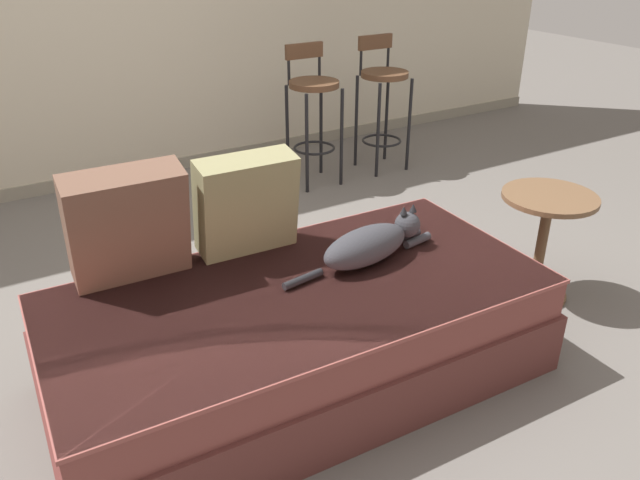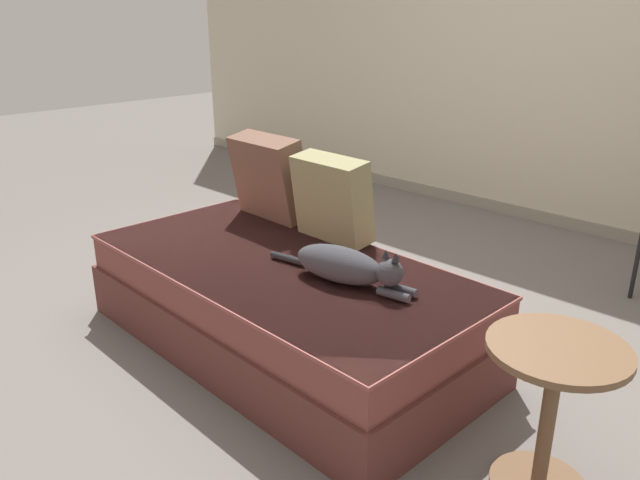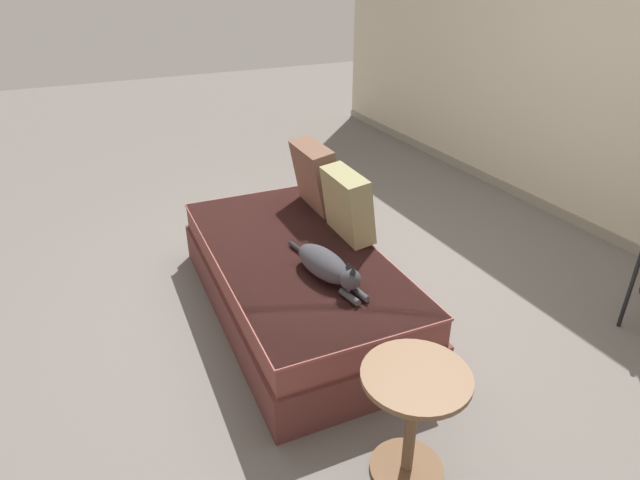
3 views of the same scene
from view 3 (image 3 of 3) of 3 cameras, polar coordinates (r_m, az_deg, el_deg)
ground_plane at (r=3.57m, az=3.31°, el=-5.84°), size 16.00×16.00×0.00m
wall_back_panel at (r=4.58m, az=30.41°, el=15.73°), size 8.00×0.10×2.60m
wall_baseboard_trim at (r=4.88m, az=26.55°, el=1.42°), size 8.00×0.02×0.09m
couch at (r=3.30m, az=-2.70°, el=-4.34°), size 1.95×1.01×0.43m
throw_pillow_corner at (r=3.67m, az=-0.40°, el=6.83°), size 0.44×0.25×0.46m
throw_pillow_middle at (r=3.28m, az=2.97°, el=3.79°), size 0.41×0.22×0.42m
cat at (r=2.89m, az=0.70°, el=-2.74°), size 0.75×0.23×0.19m
side_table at (r=2.30m, az=9.85°, el=-17.44°), size 0.44×0.44×0.54m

